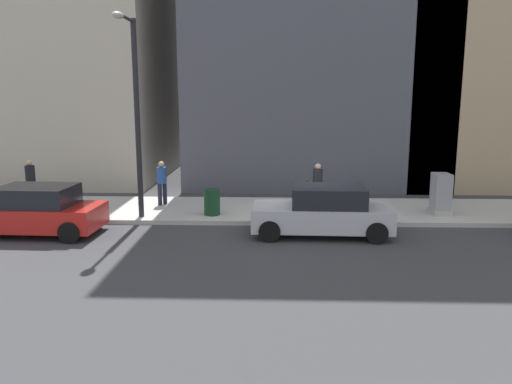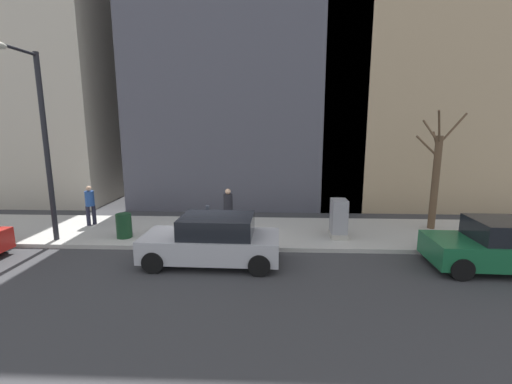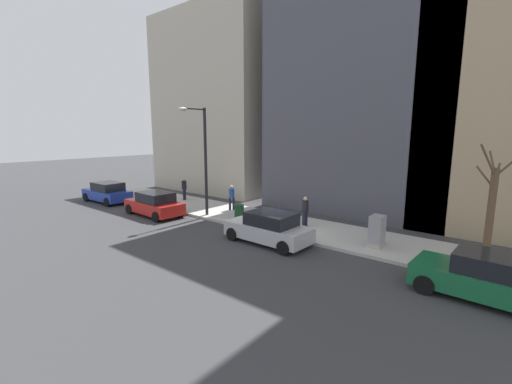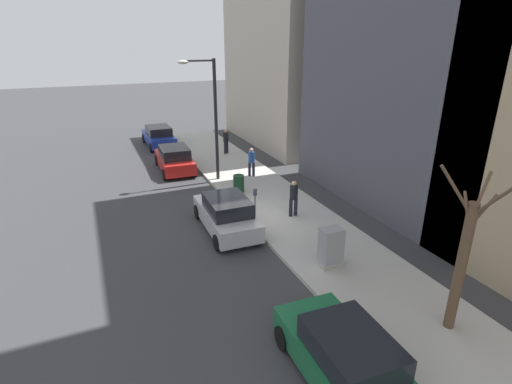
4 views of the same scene
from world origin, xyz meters
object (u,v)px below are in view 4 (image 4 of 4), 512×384
pedestrian_far_corner (226,140)px  office_tower_right (322,37)px  pedestrian_near_meter (294,196)px  parked_car_red (175,159)px  trash_bin (239,184)px  streetlamp (211,111)px  parked_car_blue (159,136)px  utility_box (331,248)px  bare_tree (462,260)px  parked_car_green (346,359)px  parking_meter (255,200)px  pedestrian_midblock (251,160)px  parked_car_silver (227,214)px

pedestrian_far_corner → office_tower_right: (8.55, 2.15, 6.59)m
pedestrian_near_meter → office_tower_right: bearing=60.9°
parked_car_red → trash_bin: size_ratio=4.73×
streetlamp → pedestrian_near_meter: (1.80, -6.13, -2.93)m
parked_car_blue → pedestrian_near_meter: bearing=-79.5°
utility_box → streetlamp: (-1.02, 10.35, 3.17)m
utility_box → trash_bin: size_ratio=1.59×
parked_car_blue → pedestrian_far_corner: 5.79m
pedestrian_near_meter → office_tower_right: office_tower_right is taller
parked_car_blue → pedestrian_far_corner: bearing=-50.0°
bare_tree → parked_car_green: bearing=-173.6°
streetlamp → trash_bin: 4.21m
parking_meter → pedestrian_midblock: (2.03, 5.31, 0.11)m
parked_car_silver → office_tower_right: (12.30, 13.05, 6.95)m
bare_tree → parked_car_blue: bearing=98.9°
pedestrian_midblock → parking_meter: bearing=107.4°
bare_tree → trash_bin: (-1.71, 11.95, -1.65)m
parking_meter → pedestrian_far_corner: bearing=77.8°
parked_car_green → parking_meter: size_ratio=3.15×
parked_car_green → parking_meter: (1.59, 9.14, 0.24)m
parked_car_green → utility_box: 5.04m
pedestrian_midblock → office_tower_right: size_ratio=0.11×
parked_car_silver → utility_box: (2.32, -4.31, 0.11)m
parked_car_blue → parked_car_silver: bearing=-91.0°
parked_car_green → pedestrian_near_meter: (3.23, 8.63, 0.35)m
bare_tree → trash_bin: size_ratio=5.19×
utility_box → bare_tree: bare_tree is taller
pedestrian_far_corner → office_tower_right: 11.01m
parked_car_green → trash_bin: (2.04, 12.37, -0.14)m
parked_car_blue → utility_box: utility_box is taller
parked_car_blue → trash_bin: (1.97, -11.61, -0.14)m
parked_car_green → pedestrian_far_corner: pedestrian_far_corner is taller
parked_car_silver → parked_car_green: bearing=-89.5°
streetlamp → pedestrian_far_corner: streetlamp is taller
bare_tree → trash_bin: 12.18m
parked_car_silver → streetlamp: size_ratio=0.65×
parking_meter → parked_car_silver: bearing=-164.1°
trash_bin → parked_car_red: bearing=112.6°
trash_bin → pedestrian_midblock: bearing=52.8°
pedestrian_midblock → pedestrian_far_corner: same height
parked_car_red → pedestrian_midblock: size_ratio=2.56×
parked_car_blue → pedestrian_far_corner: size_ratio=2.55×
parked_car_silver → pedestrian_far_corner: (3.75, 10.90, 0.35)m
streetlamp → office_tower_right: bearing=32.6°
parked_car_blue → trash_bin: size_ratio=4.71×
parked_car_silver → parked_car_red: size_ratio=1.00×
parked_car_blue → utility_box: 19.71m
parked_car_silver → office_tower_right: 19.23m
parked_car_green → utility_box: bearing=62.8°
pedestrian_near_meter → parked_car_green: bearing=-104.7°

